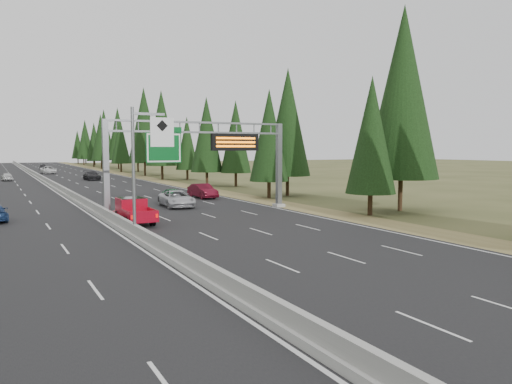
% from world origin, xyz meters
% --- Properties ---
extents(road, '(32.00, 260.00, 0.08)m').
position_xyz_m(road, '(0.00, 80.00, 0.04)').
color(road, black).
rests_on(road, ground).
extents(shoulder_right, '(3.60, 260.00, 0.06)m').
position_xyz_m(shoulder_right, '(17.80, 80.00, 0.03)').
color(shoulder_right, olive).
rests_on(shoulder_right, ground).
extents(median_barrier, '(0.70, 260.00, 0.85)m').
position_xyz_m(median_barrier, '(0.00, 80.00, 0.41)').
color(median_barrier, gray).
rests_on(median_barrier, road).
extents(sign_gantry, '(16.75, 0.98, 7.80)m').
position_xyz_m(sign_gantry, '(8.92, 34.88, 5.27)').
color(sign_gantry, slate).
rests_on(sign_gantry, road).
extents(hov_sign_pole, '(2.80, 0.50, 8.00)m').
position_xyz_m(hov_sign_pole, '(0.58, 24.97, 4.72)').
color(hov_sign_pole, slate).
rests_on(hov_sign_pole, road).
extents(tree_row_right, '(11.71, 240.99, 18.12)m').
position_xyz_m(tree_row_right, '(21.82, 65.10, 8.98)').
color(tree_row_right, black).
rests_on(tree_row_right, ground).
extents(silver_minivan, '(2.91, 5.67, 1.53)m').
position_xyz_m(silver_minivan, '(7.71, 39.59, 0.84)').
color(silver_minivan, '#BBBBC0').
rests_on(silver_minivan, road).
extents(red_pickup, '(2.01, 5.63, 1.83)m').
position_xyz_m(red_pickup, '(1.50, 31.41, 1.09)').
color(red_pickup, black).
rests_on(red_pickup, road).
extents(car_ahead_green, '(1.60, 3.92, 1.33)m').
position_xyz_m(car_ahead_green, '(9.08, 44.75, 0.75)').
color(car_ahead_green, '#155E2D').
rests_on(car_ahead_green, road).
extents(car_ahead_dkred, '(1.98, 4.92, 1.59)m').
position_xyz_m(car_ahead_dkred, '(13.03, 46.28, 0.87)').
color(car_ahead_dkred, '#5B0D1C').
rests_on(car_ahead_dkred, road).
extents(car_ahead_dkgrey, '(2.43, 5.60, 1.60)m').
position_xyz_m(car_ahead_dkgrey, '(7.83, 85.09, 0.88)').
color(car_ahead_dkgrey, black).
rests_on(car_ahead_dkgrey, road).
extents(car_ahead_white, '(3.22, 6.06, 1.62)m').
position_xyz_m(car_ahead_white, '(3.36, 112.43, 0.89)').
color(car_ahead_white, silver).
rests_on(car_ahead_white, road).
extents(car_ahead_far, '(1.89, 4.29, 1.44)m').
position_xyz_m(car_ahead_far, '(4.46, 137.51, 0.80)').
color(car_ahead_far, black).
rests_on(car_ahead_far, road).
extents(car_onc_white, '(1.81, 4.17, 1.40)m').
position_xyz_m(car_onc_white, '(-5.34, 89.61, 0.78)').
color(car_onc_white, silver).
rests_on(car_onc_white, road).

